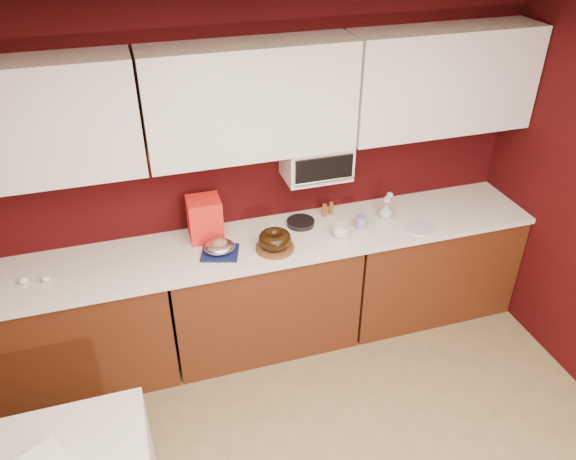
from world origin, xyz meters
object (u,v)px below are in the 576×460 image
(pandoro_box, at_px, (205,219))
(flower_vase, at_px, (386,210))
(foil_ham_nest, at_px, (220,247))
(blue_jar, at_px, (361,222))
(toaster_oven, at_px, (316,160))
(bundt_cake, at_px, (275,239))
(coffee_mug, at_px, (341,230))

(pandoro_box, height_order, flower_vase, pandoro_box)
(foil_ham_nest, xyz_separation_m, blue_jar, (1.02, 0.02, -0.01))
(toaster_oven, height_order, bundt_cake, toaster_oven)
(bundt_cake, relative_size, flower_vase, 1.73)
(toaster_oven, xyz_separation_m, foil_ham_nest, (-0.75, -0.23, -0.42))
(bundt_cake, xyz_separation_m, coffee_mug, (0.48, 0.01, -0.03))
(bundt_cake, distance_m, flower_vase, 0.90)
(bundt_cake, relative_size, pandoro_box, 0.73)
(bundt_cake, height_order, foil_ham_nest, bundt_cake)
(foil_ham_nest, relative_size, pandoro_box, 0.68)
(toaster_oven, height_order, pandoro_box, toaster_oven)
(toaster_oven, distance_m, pandoro_box, 0.86)
(toaster_oven, distance_m, foil_ham_nest, 0.89)
(toaster_oven, bearing_deg, flower_vase, -14.29)
(blue_jar, bearing_deg, toaster_oven, 142.71)
(toaster_oven, distance_m, coffee_mug, 0.51)
(toaster_oven, distance_m, bundt_cake, 0.62)
(blue_jar, bearing_deg, coffee_mug, -159.17)
(toaster_oven, bearing_deg, foil_ham_nest, -162.62)
(pandoro_box, height_order, blue_jar, pandoro_box)
(pandoro_box, relative_size, blue_jar, 3.13)
(pandoro_box, bearing_deg, foil_ham_nest, -76.34)
(pandoro_box, xyz_separation_m, flower_vase, (1.30, -0.12, -0.09))
(bundt_cake, distance_m, coffee_mug, 0.48)
(foil_ham_nest, height_order, flower_vase, flower_vase)
(foil_ham_nest, height_order, coffee_mug, coffee_mug)
(bundt_cake, height_order, pandoro_box, pandoro_box)
(pandoro_box, distance_m, flower_vase, 1.31)
(blue_jar, bearing_deg, foil_ham_nest, -178.63)
(bundt_cake, bearing_deg, toaster_oven, 37.08)
(bundt_cake, distance_m, blue_jar, 0.66)
(toaster_oven, xyz_separation_m, flower_vase, (0.51, -0.13, -0.41))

